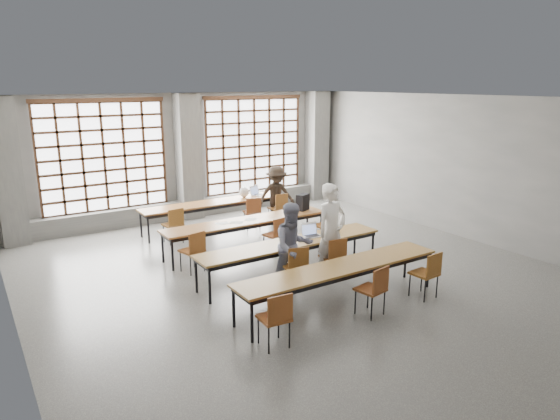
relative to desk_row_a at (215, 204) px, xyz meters
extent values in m
plane|color=#51514E|center=(-0.11, -3.81, -0.66)|extent=(11.00, 11.00, 0.00)
plane|color=silver|center=(-0.11, -3.81, 2.84)|extent=(11.00, 11.00, 0.00)
plane|color=#5E5E5C|center=(-0.11, 1.69, 1.09)|extent=(10.00, 0.00, 10.00)
plane|color=#5E5E5C|center=(-5.11, -3.81, 1.09)|extent=(0.00, 11.00, 11.00)
plane|color=#5E5E5C|center=(4.89, -3.81, 1.09)|extent=(0.00, 11.00, 11.00)
cube|color=#50504E|center=(-4.61, 1.41, 1.09)|extent=(0.60, 0.55, 3.50)
cube|color=#50504E|center=(-0.11, 1.41, 1.09)|extent=(0.60, 0.55, 3.50)
cube|color=#50504E|center=(4.39, 1.41, 1.09)|extent=(0.60, 0.55, 3.50)
cube|color=white|center=(-2.36, 1.67, 1.24)|extent=(3.20, 0.02, 2.80)
cube|color=black|center=(-2.36, 1.59, 1.24)|extent=(3.20, 0.05, 2.80)
cube|color=black|center=(-2.36, 1.59, -0.21)|extent=(3.32, 0.07, 0.10)
cube|color=black|center=(-2.36, 1.59, 2.69)|extent=(3.32, 0.07, 0.10)
cube|color=white|center=(2.14, 1.67, 1.24)|extent=(3.20, 0.02, 2.80)
cube|color=black|center=(2.14, 1.59, 1.24)|extent=(3.20, 0.05, 2.80)
cube|color=black|center=(2.14, 1.59, -0.21)|extent=(3.32, 0.07, 0.10)
cube|color=black|center=(2.14, 1.59, 2.69)|extent=(3.32, 0.07, 0.10)
cube|color=#50504E|center=(-0.11, 1.49, -0.41)|extent=(9.80, 0.35, 0.50)
cube|color=brown|center=(0.00, 0.00, 0.05)|extent=(4.00, 0.70, 0.04)
cube|color=black|center=(0.00, 0.00, -0.01)|extent=(3.90, 0.64, 0.08)
cylinder|color=black|center=(-1.92, -0.29, -0.32)|extent=(0.05, 0.05, 0.69)
cylinder|color=black|center=(-1.92, 0.29, -0.32)|extent=(0.05, 0.05, 0.69)
cylinder|color=black|center=(1.92, -0.29, -0.32)|extent=(0.05, 0.05, 0.69)
cylinder|color=black|center=(1.92, 0.29, -0.32)|extent=(0.05, 0.05, 0.69)
cube|color=brown|center=(-0.17, -2.03, 0.05)|extent=(4.00, 0.70, 0.04)
cube|color=black|center=(-0.17, -2.03, -0.01)|extent=(3.90, 0.64, 0.08)
cylinder|color=black|center=(-2.09, -2.32, -0.32)|extent=(0.05, 0.05, 0.69)
cylinder|color=black|center=(-2.09, -1.74, -0.32)|extent=(0.05, 0.05, 0.69)
cylinder|color=black|center=(1.75, -2.32, -0.32)|extent=(0.05, 0.05, 0.69)
cylinder|color=black|center=(1.75, -1.74, -0.32)|extent=(0.05, 0.05, 0.69)
cube|color=brown|center=(-0.21, -3.90, 0.05)|extent=(4.00, 0.70, 0.04)
cube|color=black|center=(-0.21, -3.90, -0.01)|extent=(3.90, 0.64, 0.08)
cylinder|color=black|center=(-2.13, -4.19, -0.32)|extent=(0.05, 0.05, 0.69)
cylinder|color=black|center=(-2.13, -3.61, -0.32)|extent=(0.05, 0.05, 0.69)
cylinder|color=black|center=(1.71, -4.19, -0.32)|extent=(0.05, 0.05, 0.69)
cylinder|color=black|center=(1.71, -3.61, -0.32)|extent=(0.05, 0.05, 0.69)
cube|color=brown|center=(-0.26, -5.47, 0.05)|extent=(4.00, 0.70, 0.04)
cube|color=black|center=(-0.26, -5.47, -0.01)|extent=(3.90, 0.64, 0.08)
cylinder|color=black|center=(-2.18, -5.76, -0.32)|extent=(0.05, 0.05, 0.69)
cylinder|color=black|center=(-2.18, -5.18, -0.32)|extent=(0.05, 0.05, 0.69)
cylinder|color=black|center=(1.66, -5.76, -0.32)|extent=(0.05, 0.05, 0.69)
cylinder|color=black|center=(1.66, -5.18, -0.32)|extent=(0.05, 0.05, 0.69)
cube|color=brown|center=(-1.40, -0.55, -0.21)|extent=(0.46, 0.46, 0.04)
cube|color=brown|center=(-1.38, -0.75, 0.02)|extent=(0.40, 0.07, 0.40)
cylinder|color=black|center=(-1.40, -0.55, -0.44)|extent=(0.02, 0.02, 0.45)
cube|color=maroon|center=(0.80, -0.55, -0.21)|extent=(0.52, 0.52, 0.04)
cube|color=maroon|center=(0.75, -0.74, 0.02)|extent=(0.39, 0.14, 0.40)
cylinder|color=black|center=(0.80, -0.55, -0.44)|extent=(0.02, 0.02, 0.45)
cube|color=brown|center=(1.60, -0.55, -0.21)|extent=(0.44, 0.44, 0.04)
cube|color=brown|center=(1.61, -0.75, 0.02)|extent=(0.40, 0.05, 0.40)
cylinder|color=black|center=(1.60, -0.55, -0.44)|extent=(0.02, 0.02, 0.45)
cube|color=brown|center=(-1.77, -2.58, -0.21)|extent=(0.51, 0.51, 0.04)
cube|color=brown|center=(-1.73, -2.77, 0.02)|extent=(0.40, 0.12, 0.40)
cylinder|color=black|center=(-1.77, -2.58, -0.44)|extent=(0.02, 0.02, 0.45)
cube|color=brown|center=(0.23, -2.58, -0.21)|extent=(0.48, 0.48, 0.04)
cube|color=brown|center=(0.26, -2.77, 0.02)|extent=(0.40, 0.10, 0.40)
cylinder|color=black|center=(0.23, -2.58, -0.44)|extent=(0.02, 0.02, 0.45)
cube|color=brown|center=(1.63, -2.58, -0.21)|extent=(0.47, 0.47, 0.04)
cube|color=brown|center=(1.65, -2.78, 0.02)|extent=(0.40, 0.08, 0.40)
cylinder|color=black|center=(1.63, -2.58, -0.44)|extent=(0.02, 0.02, 0.45)
cube|color=brown|center=(-0.51, -4.45, -0.21)|extent=(0.50, 0.50, 0.04)
cube|color=brown|center=(-0.56, -4.65, 0.02)|extent=(0.40, 0.12, 0.40)
cylinder|color=black|center=(-0.51, -4.45, -0.44)|extent=(0.02, 0.02, 0.45)
cube|color=brown|center=(0.39, -4.45, -0.21)|extent=(0.48, 0.48, 0.04)
cube|color=brown|center=(0.36, -4.65, 0.02)|extent=(0.40, 0.09, 0.40)
cylinder|color=black|center=(0.39, -4.45, -0.44)|extent=(0.02, 0.02, 0.45)
cube|color=brown|center=(-1.96, -6.02, -0.21)|extent=(0.45, 0.45, 0.04)
cube|color=brown|center=(-1.97, -6.22, 0.02)|extent=(0.40, 0.06, 0.40)
cylinder|color=black|center=(-1.96, -6.02, -0.44)|extent=(0.02, 0.02, 0.45)
cube|color=maroon|center=(-0.06, -6.02, -0.21)|extent=(0.48, 0.48, 0.04)
cube|color=maroon|center=(-0.02, -6.21, 0.02)|extent=(0.40, 0.10, 0.40)
cylinder|color=black|center=(-0.06, -6.02, -0.44)|extent=(0.02, 0.02, 0.45)
cube|color=brown|center=(1.24, -6.02, -0.21)|extent=(0.45, 0.45, 0.04)
cube|color=brown|center=(1.26, -6.22, 0.02)|extent=(0.40, 0.05, 0.40)
cylinder|color=black|center=(1.24, -6.02, -0.44)|extent=(0.02, 0.02, 0.45)
imported|color=white|center=(0.39, -4.40, 0.29)|extent=(0.74, 0.53, 1.92)
imported|color=#191E4D|center=(-0.51, -4.40, 0.16)|extent=(0.89, 0.75, 1.65)
imported|color=black|center=(1.60, -0.50, 0.13)|extent=(1.14, 0.81, 1.60)
cube|color=silver|center=(0.34, -3.85, 0.08)|extent=(0.39, 0.30, 0.02)
cube|color=black|center=(0.34, -3.86, 0.09)|extent=(0.32, 0.21, 0.00)
cube|color=silver|center=(0.35, -3.71, 0.20)|extent=(0.37, 0.11, 0.26)
cube|color=#8EA9F6|center=(0.35, -3.72, 0.17)|extent=(0.31, 0.08, 0.21)
cube|color=silver|center=(1.35, 0.05, 0.08)|extent=(0.43, 0.38, 0.02)
cube|color=black|center=(1.35, 0.04, 0.09)|extent=(0.35, 0.28, 0.00)
cube|color=silver|center=(1.30, 0.18, 0.20)|extent=(0.36, 0.20, 0.26)
cube|color=#91ACFA|center=(1.30, 0.17, 0.17)|extent=(0.30, 0.17, 0.21)
ellipsoid|color=white|center=(0.74, -3.92, 0.08)|extent=(0.11, 0.09, 0.04)
cube|color=#297D31|center=(-0.26, -3.82, 0.11)|extent=(0.26, 0.15, 0.09)
cube|color=black|center=(-0.03, -4.00, 0.07)|extent=(0.13, 0.07, 0.01)
cube|color=white|center=(-0.77, -1.98, 0.07)|extent=(0.32, 0.25, 0.00)
cube|color=silver|center=(-0.47, -2.08, 0.07)|extent=(0.36, 0.35, 0.00)
cube|color=white|center=(-0.07, -2.03, 0.07)|extent=(0.36, 0.32, 0.00)
cube|color=black|center=(1.43, -1.98, 0.27)|extent=(0.37, 0.31, 0.40)
ellipsoid|color=white|center=(0.90, 0.05, 0.21)|extent=(0.30, 0.26, 0.29)
cube|color=maroon|center=(-1.96, -6.02, -0.16)|extent=(0.21, 0.10, 0.06)
camera|label=1|loc=(-5.49, -11.66, 3.14)|focal=32.00mm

